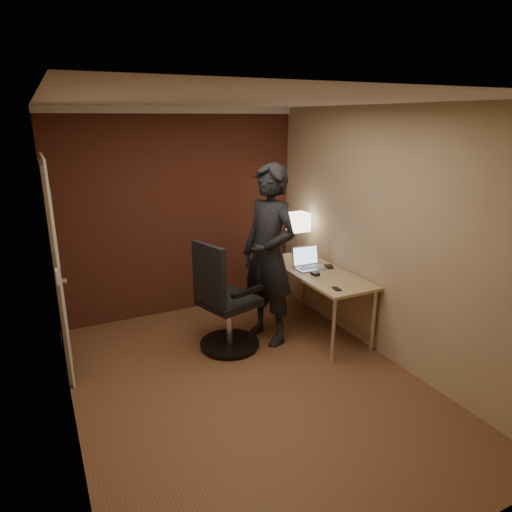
# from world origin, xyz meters

# --- Properties ---
(room) EXTENTS (4.00, 4.00, 4.00)m
(room) POSITION_xyz_m (-0.27, 1.54, 1.37)
(room) COLOR brown
(room) RESTS_ON ground
(desk) EXTENTS (0.60, 1.50, 0.73)m
(desk) POSITION_xyz_m (1.25, 0.68, 0.60)
(desk) COLOR tan
(desk) RESTS_ON ground
(desk_lamp) EXTENTS (0.22, 0.22, 0.54)m
(desk_lamp) POSITION_xyz_m (1.30, 1.30, 1.15)
(desk_lamp) COLOR silver
(desk_lamp) RESTS_ON desk
(laptop) EXTENTS (0.34, 0.27, 0.23)m
(laptop) POSITION_xyz_m (1.15, 0.83, 0.79)
(laptop) COLOR silver
(laptop) RESTS_ON desk
(mouse) EXTENTS (0.07, 0.10, 0.03)m
(mouse) POSITION_xyz_m (1.08, 0.56, 0.75)
(mouse) COLOR black
(mouse) RESTS_ON desk
(phone) EXTENTS (0.08, 0.12, 0.01)m
(phone) POSITION_xyz_m (1.03, 0.11, 0.73)
(phone) COLOR black
(phone) RESTS_ON desk
(wallet) EXTENTS (0.13, 0.14, 0.02)m
(wallet) POSITION_xyz_m (1.36, 0.72, 0.74)
(wallet) COLOR black
(wallet) RESTS_ON desk
(office_chair) EXTENTS (0.66, 0.73, 1.17)m
(office_chair) POSITION_xyz_m (0.05, 0.71, 0.52)
(office_chair) COLOR black
(office_chair) RESTS_ON ground
(person) EXTENTS (0.65, 0.81, 1.94)m
(person) POSITION_xyz_m (0.59, 0.74, 0.97)
(person) COLOR black
(person) RESTS_ON ground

